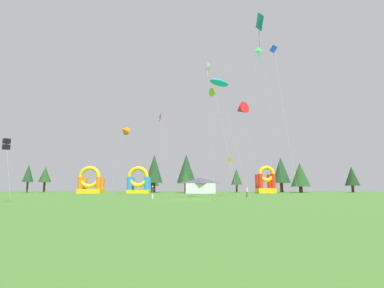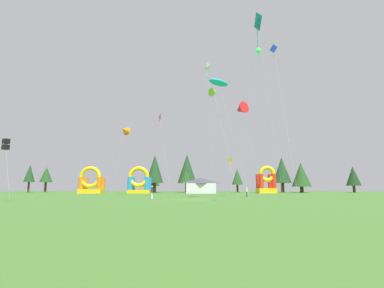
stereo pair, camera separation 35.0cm
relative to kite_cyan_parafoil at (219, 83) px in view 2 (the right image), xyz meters
The scene contains 28 objects.
ground_plane 16.26m from the kite_cyan_parafoil, 157.37° to the right, with size 120.00×120.00×0.00m, color #3D6B28.
kite_cyan_parafoil is the anchor object (origin of this frame).
kite_pink_diamond 14.20m from the kite_cyan_parafoil, 131.79° to the left, with size 2.32×2.42×14.01m.
kite_teal_diamond 13.14m from the kite_cyan_parafoil, 79.63° to the right, with size 3.64×5.31×17.58m.
kite_orange_delta 28.12m from the kite_cyan_parafoil, 129.49° to the left, with size 3.92×2.45×14.34m.
kite_green_diamond 18.84m from the kite_cyan_parafoil, 55.63° to the left, with size 5.35×5.56×27.28m.
kite_blue_diamond 21.35m from the kite_cyan_parafoil, 48.65° to the left, with size 1.04×10.07×28.01m.
kite_yellow_diamond 27.29m from the kite_cyan_parafoil, 79.55° to the left, with size 0.96×1.56×7.87m.
kite_white_diamond 2.58m from the kite_cyan_parafoil, behind, with size 1.62×4.05×18.41m.
kite_black_box 26.43m from the kite_cyan_parafoil, 160.55° to the right, with size 1.96×1.38×6.58m.
kite_red_delta 7.68m from the kite_cyan_parafoil, 57.28° to the left, with size 5.54×4.28×14.79m.
kite_lime_delta 3.67m from the kite_cyan_parafoil, 95.80° to the left, with size 3.73×4.40×16.35m.
person_left_edge 17.25m from the kite_cyan_parafoil, behind, with size 0.40×0.40×1.72m.
person_midfield 17.13m from the kite_cyan_parafoil, 56.32° to the left, with size 0.36×0.36×1.68m.
inflatable_orange_dome 42.26m from the kite_cyan_parafoil, 132.47° to the left, with size 5.25×3.94×6.24m.
inflatable_yellow_castle 37.73m from the kite_cyan_parafoil, 66.15° to the left, with size 4.15×4.33×6.53m.
inflatable_blue_arch 36.84m from the kite_cyan_parafoil, 117.89° to the left, with size 5.12×4.11×6.25m.
festival_tent 33.06m from the kite_cyan_parafoil, 93.06° to the left, with size 6.82×3.16×3.62m.
tree_row_0 62.22m from the kite_cyan_parafoil, 140.06° to the left, with size 2.72×2.72×7.42m.
tree_row_1 61.85m from the kite_cyan_parafoil, 136.18° to the left, with size 3.32×3.32×6.96m.
tree_row_2 48.13m from the kite_cyan_parafoil, 108.28° to the left, with size 3.71×3.71×6.57m.
tree_row_3 42.60m from the kite_cyan_parafoil, 109.11° to the left, with size 4.56×4.56×10.05m.
tree_row_4 42.76m from the kite_cyan_parafoil, 97.19° to the left, with size 3.95×3.95×7.45m.
tree_row_5 43.23m from the kite_cyan_parafoil, 96.86° to the left, with size 5.21×5.21×10.46m.
tree_row_6 43.46m from the kite_cyan_parafoil, 78.10° to the left, with size 3.02×3.02×6.32m.
tree_row_7 48.38m from the kite_cyan_parafoil, 63.32° to the left, with size 4.92×4.92×9.68m.
tree_row_8 47.38m from the kite_cyan_parafoil, 56.93° to the left, with size 4.97×4.97×7.85m.
tree_row_9 58.43m from the kite_cyan_parafoil, 45.55° to the left, with size 3.79×3.79×7.02m.
Camera 2 is at (0.04, -36.64, 1.67)m, focal length 27.12 mm.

